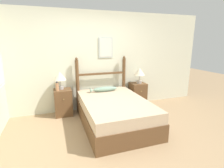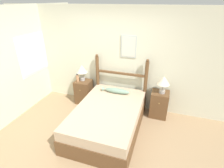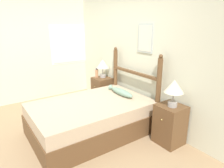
# 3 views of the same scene
# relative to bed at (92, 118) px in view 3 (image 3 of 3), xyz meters

# --- Properties ---
(ground_plane) EXTENTS (16.00, 16.00, 0.00)m
(ground_plane) POSITION_rel_bed_xyz_m (-0.18, -0.60, -0.28)
(ground_plane) COLOR #9E7F5B
(wall_back) EXTENTS (6.40, 0.08, 2.55)m
(wall_back) POSITION_rel_bed_xyz_m (-0.18, 1.13, 1.00)
(wall_back) COLOR beige
(wall_back) RESTS_ON ground_plane
(wall_left) EXTENTS (0.08, 6.40, 2.55)m
(wall_left) POSITION_rel_bed_xyz_m (-2.31, -0.58, 1.00)
(wall_left) COLOR beige
(wall_left) RESTS_ON ground_plane
(bed) EXTENTS (1.36, 2.06, 0.57)m
(bed) POSITION_rel_bed_xyz_m (0.00, 0.00, 0.00)
(bed) COLOR brown
(bed) RESTS_ON ground_plane
(headboard) EXTENTS (1.36, 0.09, 1.41)m
(headboard) POSITION_rel_bed_xyz_m (0.00, 0.99, 0.46)
(headboard) COLOR brown
(headboard) RESTS_ON ground_plane
(nightstand_left) EXTENTS (0.41, 0.41, 0.66)m
(nightstand_left) POSITION_rel_bed_xyz_m (-1.02, 0.87, 0.05)
(nightstand_left) COLOR brown
(nightstand_left) RESTS_ON ground_plane
(nightstand_right) EXTENTS (0.41, 0.41, 0.66)m
(nightstand_right) POSITION_rel_bed_xyz_m (1.02, 0.87, 0.05)
(nightstand_right) COLOR brown
(nightstand_right) RESTS_ON ground_plane
(table_lamp_left) EXTENTS (0.30, 0.30, 0.43)m
(table_lamp_left) POSITION_rel_bed_xyz_m (-1.06, 0.92, 0.68)
(table_lamp_left) COLOR gray
(table_lamp_left) RESTS_ON nightstand_left
(table_lamp_right) EXTENTS (0.30, 0.30, 0.43)m
(table_lamp_right) POSITION_rel_bed_xyz_m (1.05, 0.86, 0.68)
(table_lamp_right) COLOR gray
(table_lamp_right) RESTS_ON nightstand_right
(bottle) EXTENTS (0.07, 0.07, 0.23)m
(bottle) POSITION_rel_bed_xyz_m (-1.14, 0.80, 0.48)
(bottle) COLOR tan
(bottle) RESTS_ON nightstand_left
(fish_pillow) EXTENTS (0.69, 0.15, 0.12)m
(fish_pillow) POSITION_rel_bed_xyz_m (-0.02, 0.67, 0.35)
(fish_pillow) COLOR gray
(fish_pillow) RESTS_ON bed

